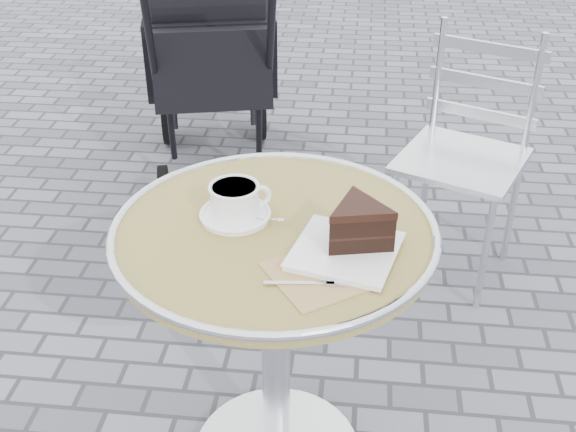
# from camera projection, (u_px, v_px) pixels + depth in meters

# --- Properties ---
(cafe_table) EXTENTS (0.72, 0.72, 0.74)m
(cafe_table) POSITION_uv_depth(u_px,v_px,m) (275.00, 289.00, 1.65)
(cafe_table) COLOR silver
(cafe_table) RESTS_ON ground
(cappuccino_set) EXTENTS (0.18, 0.15, 0.08)m
(cappuccino_set) POSITION_uv_depth(u_px,v_px,m) (236.00, 203.00, 1.59)
(cappuccino_set) COLOR white
(cappuccino_set) RESTS_ON cafe_table
(cake_plate_set) EXTENTS (0.30, 0.32, 0.11)m
(cake_plate_set) POSITION_uv_depth(u_px,v_px,m) (355.00, 231.00, 1.47)
(cake_plate_set) COLOR #A27F59
(cake_plate_set) RESTS_ON cafe_table
(bistro_chair) EXTENTS (0.52, 0.52, 0.87)m
(bistro_chair) POSITION_uv_depth(u_px,v_px,m) (473.00, 126.00, 2.47)
(bistro_chair) COLOR silver
(bistro_chair) RESTS_ON ground
(baby_stroller) EXTENTS (0.72, 1.17, 1.13)m
(baby_stroller) POSITION_uv_depth(u_px,v_px,m) (211.00, 59.00, 3.14)
(baby_stroller) COLOR black
(baby_stroller) RESTS_ON ground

